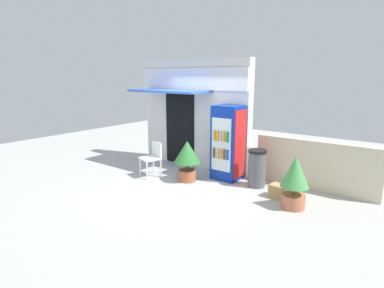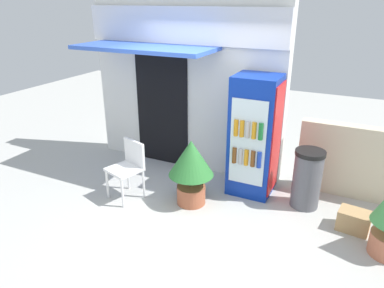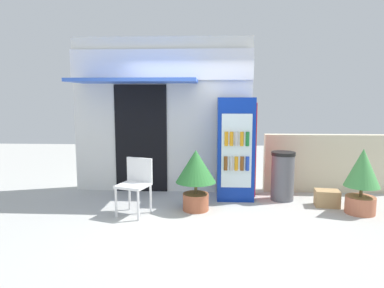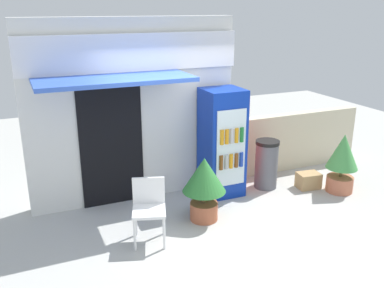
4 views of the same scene
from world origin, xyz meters
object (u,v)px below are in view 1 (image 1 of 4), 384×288
potted_plant_near_shop (187,156)px  cardboard_box (279,191)px  plastic_chair (153,156)px  trash_bin (257,168)px  potted_plant_curbside (295,179)px  drink_cooler (228,143)px

potted_plant_near_shop → cardboard_box: potted_plant_near_shop is taller
plastic_chair → trash_bin: 2.59m
plastic_chair → potted_plant_curbside: bearing=3.3°
drink_cooler → potted_plant_near_shop: bearing=-132.6°
potted_plant_curbside → trash_bin: size_ratio=1.19×
plastic_chair → cardboard_box: 3.19m
potted_plant_curbside → cardboard_box: potted_plant_curbside is taller
potted_plant_curbside → trash_bin: bearing=148.4°
potted_plant_curbside → cardboard_box: size_ratio=2.66×
potted_plant_near_shop → potted_plant_curbside: size_ratio=0.96×
plastic_chair → trash_bin: (2.44, 0.87, -0.09)m
cardboard_box → drink_cooler: bearing=164.1°
potted_plant_near_shop → potted_plant_curbside: bearing=-0.4°
drink_cooler → cardboard_box: size_ratio=4.68×
drink_cooler → trash_bin: (0.83, -0.10, -0.47)m
potted_plant_near_shop → trash_bin: 1.66m
trash_bin → drink_cooler: bearing=173.3°
trash_bin → potted_plant_curbside: bearing=-31.6°
potted_plant_near_shop → cardboard_box: bearing=8.2°
drink_cooler → plastic_chair: drink_cooler is taller
drink_cooler → potted_plant_curbside: size_ratio=1.76×
trash_bin → plastic_chair: bearing=-160.4°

